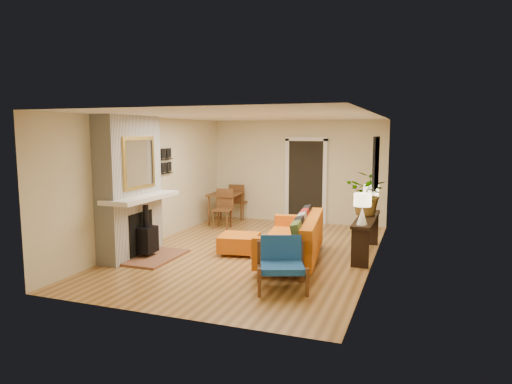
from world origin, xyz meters
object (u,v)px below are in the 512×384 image
(lamp_near, at_px, (362,205))
(blue_chair, at_px, (282,261))
(lamp_far, at_px, (371,195))
(houseplant, at_px, (368,193))
(console_table, at_px, (366,225))
(sofa, at_px, (296,240))
(dining_table, at_px, (228,199))
(ottoman, at_px, (239,243))

(lamp_near, bearing_deg, blue_chair, -122.42)
(lamp_far, relative_size, houseplant, 0.64)
(blue_chair, distance_m, console_table, 2.45)
(blue_chair, relative_size, lamp_near, 1.70)
(console_table, height_order, lamp_far, lamp_far)
(sofa, xyz_separation_m, lamp_near, (1.13, 0.09, 0.68))
(console_table, bearing_deg, dining_table, 152.00)
(console_table, xyz_separation_m, lamp_near, (0.00, -0.70, 0.49))
(ottoman, xyz_separation_m, dining_table, (-1.36, 2.61, 0.41))
(console_table, xyz_separation_m, houseplant, (-0.01, 0.23, 0.57))
(ottoman, relative_size, lamp_near, 1.51)
(ottoman, xyz_separation_m, lamp_far, (2.29, 1.36, 0.85))
(console_table, relative_size, lamp_far, 3.43)
(sofa, height_order, houseplant, houseplant)
(console_table, xyz_separation_m, lamp_far, (0.00, 0.68, 0.49))
(houseplant, bearing_deg, blue_chair, -111.31)
(lamp_far, bearing_deg, lamp_near, -90.00)
(ottoman, relative_size, console_table, 0.44)
(console_table, relative_size, lamp_near, 3.43)
(console_table, bearing_deg, ottoman, -163.55)
(lamp_near, height_order, lamp_far, same)
(blue_chair, xyz_separation_m, lamp_far, (0.97, 2.92, 0.66))
(houseplant, bearing_deg, sofa, -137.47)
(dining_table, bearing_deg, lamp_near, -35.94)
(ottoman, bearing_deg, dining_table, 117.40)
(lamp_far, bearing_deg, dining_table, 161.02)
(dining_table, xyz_separation_m, lamp_near, (3.65, -2.64, 0.45))
(lamp_far, bearing_deg, sofa, -127.40)
(lamp_far, height_order, houseplant, houseplant)
(dining_table, distance_m, houseplant, 4.05)
(lamp_near, relative_size, lamp_far, 1.00)
(lamp_far, bearing_deg, console_table, -90.00)
(ottoman, bearing_deg, houseplant, 21.74)
(lamp_near, relative_size, houseplant, 0.64)
(lamp_near, distance_m, houseplant, 0.94)
(sofa, xyz_separation_m, dining_table, (-2.51, 2.74, 0.23))
(blue_chair, height_order, lamp_far, lamp_far)
(sofa, relative_size, console_table, 1.26)
(dining_table, height_order, houseplant, houseplant)
(ottoman, xyz_separation_m, houseplant, (2.28, 0.91, 0.94))
(console_table, bearing_deg, houseplant, 92.46)
(sofa, distance_m, console_table, 1.40)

